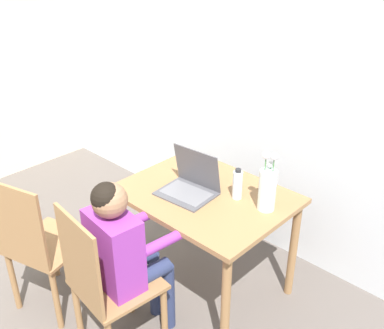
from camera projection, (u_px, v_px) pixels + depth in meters
The scene contains 8 objects.
wall_back at pixel (258, 73), 2.96m from camera, with size 6.40×0.05×2.50m.
dining_table at pixel (205, 207), 2.69m from camera, with size 0.98×0.75×0.71m.
chair_occupied at pixel (105, 284), 2.30m from camera, with size 0.44×0.44×0.93m.
chair_spare at pixel (39, 245), 2.59m from camera, with size 0.49×0.49×0.93m.
person_seated at pixel (123, 247), 2.29m from camera, with size 0.35×0.45×1.05m.
laptop at pixel (191, 183), 2.64m from camera, with size 0.34×0.28×0.26m.
flower_vase at pixel (267, 187), 2.43m from camera, with size 0.10×0.10×0.35m.
water_bottle at pixel (237, 185), 2.56m from camera, with size 0.06×0.06×0.19m.
Camera 1 is at (1.68, -0.19, 2.08)m, focal length 42.00 mm.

